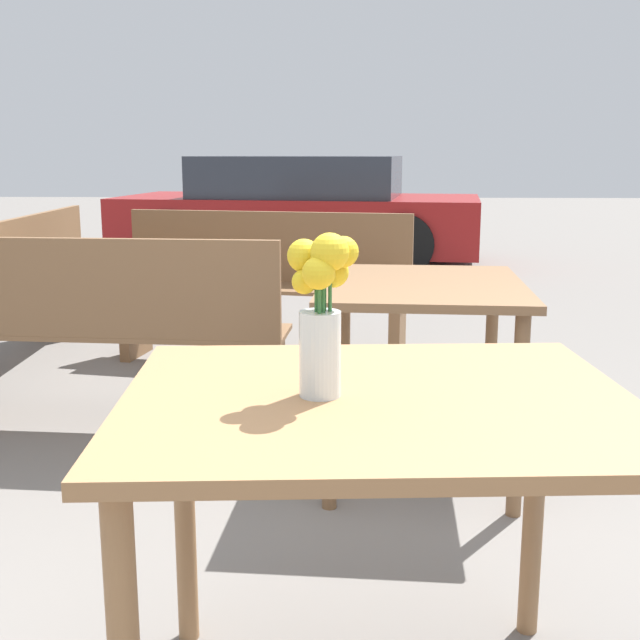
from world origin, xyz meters
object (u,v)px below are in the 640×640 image
at_px(bench_near, 265,281).
at_px(flower_vase, 321,312).
at_px(table_back, 421,311).
at_px(parked_car, 300,211).
at_px(bench_far, 11,288).
at_px(table_front, 377,443).
at_px(bench_middle, 99,330).

bearing_deg(bench_near, flower_vase, -82.22).
height_order(table_back, parked_car, parked_car).
bearing_deg(parked_car, bench_far, -105.40).
relative_size(table_back, parked_car, 0.23).
height_order(bench_near, table_back, bench_near).
distance_m(table_front, parked_car, 7.32).
bearing_deg(flower_vase, bench_far, 122.74).
height_order(flower_vase, parked_car, parked_car).
relative_size(table_front, bench_far, 0.54).
distance_m(table_front, flower_vase, 0.28).
distance_m(bench_far, parked_car, 4.79).
xyz_separation_m(table_front, parked_car, (-0.57, 7.30, -0.08)).
height_order(flower_vase, table_back, flower_vase).
xyz_separation_m(bench_near, bench_middle, (-0.56, -1.29, -0.01)).
height_order(table_front, bench_far, bench_far).
xyz_separation_m(bench_far, parked_car, (1.27, 4.62, 0.08)).
height_order(table_front, bench_near, bench_near).
bearing_deg(bench_far, bench_middle, -50.92).
bearing_deg(table_back, table_front, -98.60).
bearing_deg(table_back, flower_vase, -102.57).
distance_m(bench_middle, bench_far, 1.20).
height_order(bench_middle, parked_car, parked_car).
xyz_separation_m(bench_near, parked_car, (-0.04, 4.26, 0.09)).
height_order(flower_vase, bench_middle, flower_vase).
relative_size(bench_middle, table_back, 1.67).
bearing_deg(bench_near, table_back, -65.15).
distance_m(flower_vase, table_back, 1.51).
distance_m(bench_near, bench_far, 1.36).
bearing_deg(parked_car, flower_vase, -86.39).
bearing_deg(flower_vase, bench_middle, 118.96).
distance_m(flower_vase, bench_near, 3.11).
relative_size(bench_middle, bench_far, 0.83).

